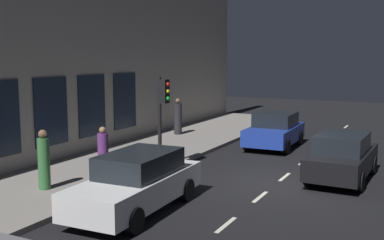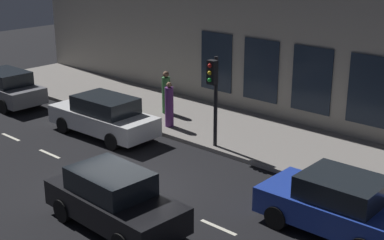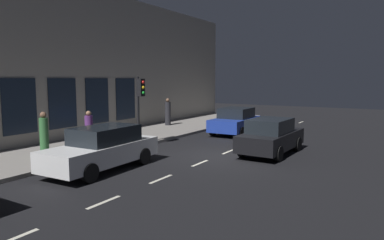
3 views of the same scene
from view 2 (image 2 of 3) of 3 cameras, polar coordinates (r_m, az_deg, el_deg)
name	(u,v)px [view 2 (image 2 of 3)]	position (r m, az deg, el deg)	size (l,w,h in m)	color
ground_plane	(128,188)	(17.37, -6.52, -6.92)	(60.00, 60.00, 0.00)	black
sidewalk	(251,135)	(21.62, 6.00, -1.53)	(4.50, 32.00, 0.15)	gray
building_facade	(293,21)	(22.69, 10.24, 9.90)	(0.65, 32.00, 8.36)	gray
lane_centre_line	(151,198)	(16.69, -4.22, -7.92)	(0.12, 27.20, 0.01)	beige
traffic_light	(214,85)	(19.47, 2.22, 3.55)	(0.48, 0.32, 3.27)	black
parked_car_0	(5,87)	(26.90, -18.53, 3.17)	(1.85, 4.32, 1.58)	slate
parked_car_1	(114,199)	(14.93, -7.96, -8.02)	(1.92, 4.16, 1.58)	black
parked_car_2	(104,116)	(21.68, -8.99, 0.40)	(1.96, 4.64, 1.58)	silver
parked_car_3	(337,204)	(15.03, 14.57, -8.29)	(2.03, 3.95, 1.58)	#1E389E
pedestrian_0	(166,93)	(23.75, -2.66, 2.72)	(0.36, 0.36, 1.82)	#336B38
pedestrian_1	(169,106)	(22.03, -2.34, 1.45)	(0.45, 0.45, 1.81)	#5B2D70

